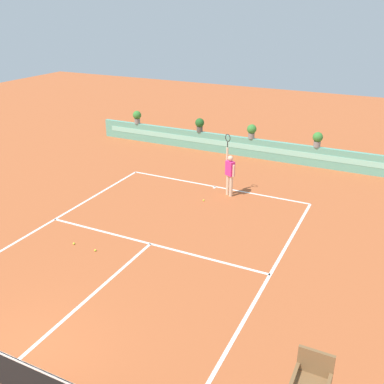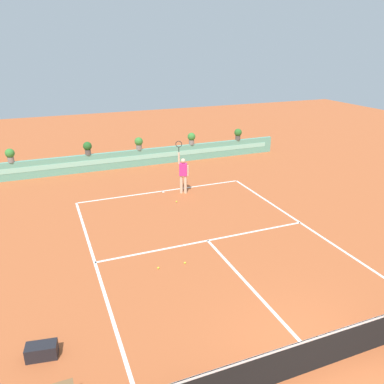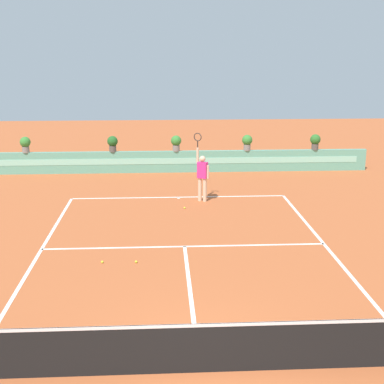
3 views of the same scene
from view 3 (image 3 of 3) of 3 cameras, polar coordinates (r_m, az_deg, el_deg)
name	(u,v)px [view 3 (image 3 of 3)]	position (r m, az deg, el deg)	size (l,w,h in m)	color
ground_plane	(185,251)	(15.57, -0.71, -6.23)	(60.00, 60.00, 0.00)	#B2562D
court_lines	(184,243)	(16.25, -0.82, -5.31)	(8.32, 11.94, 0.01)	white
net	(200,346)	(9.93, 0.85, -15.82)	(8.92, 0.10, 1.00)	#333333
back_wall_barrier	(175,162)	(25.44, -1.74, 3.19)	(18.00, 0.21, 1.00)	#60A88E
tennis_player	(202,174)	(20.38, 1.08, 1.89)	(0.56, 0.36, 2.58)	beige
tennis_ball_near_baseline	(136,262)	(14.84, -5.85, -7.26)	(0.07, 0.07, 0.07)	#CCE033
tennis_ball_mid_court	(102,262)	(14.94, -9.35, -7.22)	(0.07, 0.07, 0.07)	#CCE033
tennis_ball_by_sideline	(185,208)	(19.64, -0.78, -1.67)	(0.07, 0.07, 0.07)	#CCE033
potted_plant_far_right	(315,141)	(26.27, 12.74, 5.22)	(0.48, 0.48, 0.72)	#514C47
potted_plant_left	(113,143)	(25.37, -8.29, 5.11)	(0.48, 0.48, 0.72)	#514C47
potted_plant_centre	(176,142)	(25.28, -1.67, 5.22)	(0.48, 0.48, 0.72)	gray
potted_plant_right	(247,142)	(25.58, 5.78, 5.26)	(0.48, 0.48, 0.72)	gray
potted_plant_far_left	(25,144)	(26.02, -17.00, 4.86)	(0.48, 0.48, 0.72)	gray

